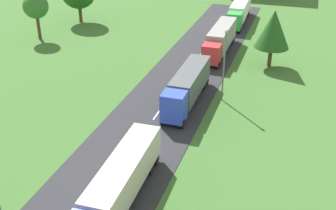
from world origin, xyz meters
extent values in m
cube|color=white|center=(0.00, 30.79, 0.07)|extent=(0.16, 2.40, 0.01)
cube|color=white|center=(0.00, 37.48, 0.07)|extent=(0.16, 2.40, 0.01)
cube|color=white|center=(0.00, 45.03, 0.07)|extent=(0.16, 2.40, 0.01)
cube|color=white|center=(0.00, 51.13, 0.07)|extent=(0.16, 2.40, 0.01)
cube|color=white|center=(0.00, 57.63, 0.07)|extent=(0.16, 2.40, 0.01)
cube|color=white|center=(0.00, 64.57, 0.07)|extent=(0.16, 2.40, 0.01)
cube|color=white|center=(0.00, 70.76, 0.07)|extent=(0.16, 2.40, 0.01)
cube|color=white|center=(0.00, 78.57, 0.07)|extent=(0.16, 2.40, 0.01)
cube|color=beige|center=(2.11, 31.45, 2.18)|extent=(2.83, 11.44, 2.64)
cube|color=black|center=(2.11, 31.45, 0.66)|extent=(1.22, 10.82, 0.24)
cylinder|color=black|center=(3.06, 34.89, 0.56)|extent=(0.38, 1.01, 1.00)
cylinder|color=black|center=(0.96, 34.83, 0.56)|extent=(0.38, 1.01, 1.00)
cylinder|color=black|center=(3.02, 36.25, 0.56)|extent=(0.38, 1.01, 1.00)
cylinder|color=black|center=(0.92, 36.19, 0.56)|extent=(0.38, 1.01, 1.00)
cube|color=blue|center=(2.38, 43.69, 2.11)|extent=(2.45, 2.24, 3.09)
cube|color=black|center=(2.39, 42.64, 2.66)|extent=(2.10, 0.11, 1.36)
cube|color=#4C5156|center=(2.34, 50.10, 2.29)|extent=(2.56, 9.91, 2.86)
cube|color=black|center=(2.34, 50.10, 0.66)|extent=(0.96, 9.40, 0.24)
cylinder|color=black|center=(3.43, 43.14, 0.56)|extent=(0.36, 1.00, 1.00)
cylinder|color=black|center=(1.33, 43.13, 0.56)|extent=(0.36, 1.00, 1.00)
cylinder|color=black|center=(3.37, 53.08, 0.56)|extent=(0.36, 1.00, 1.00)
cylinder|color=black|center=(1.27, 53.06, 0.56)|extent=(0.36, 1.00, 1.00)
cylinder|color=black|center=(3.36, 54.26, 0.56)|extent=(0.36, 1.00, 1.00)
cylinder|color=black|center=(1.26, 54.25, 0.56)|extent=(0.36, 1.00, 1.00)
cube|color=red|center=(2.47, 60.57, 1.88)|extent=(2.44, 2.30, 2.65)
cube|color=black|center=(2.47, 59.48, 2.36)|extent=(2.10, 0.10, 1.16)
cube|color=gray|center=(2.47, 67.34, 2.36)|extent=(2.50, 10.55, 2.99)
cube|color=black|center=(2.47, 67.34, 0.66)|extent=(0.90, 10.02, 0.24)
cylinder|color=black|center=(3.52, 59.99, 0.56)|extent=(0.35, 1.00, 1.00)
cylinder|color=black|center=(1.42, 59.99, 0.56)|extent=(0.35, 1.00, 1.00)
cylinder|color=black|center=(3.52, 70.50, 0.56)|extent=(0.35, 1.00, 1.00)
cylinder|color=black|center=(1.42, 70.50, 0.56)|extent=(0.35, 1.00, 1.00)
cylinder|color=black|center=(3.52, 71.77, 0.56)|extent=(0.35, 1.00, 1.00)
cylinder|color=black|center=(1.42, 71.77, 0.56)|extent=(0.35, 1.00, 1.00)
cube|color=green|center=(2.64, 76.95, 1.95)|extent=(2.52, 2.65, 2.78)
cube|color=black|center=(2.68, 75.72, 2.45)|extent=(2.10, 0.16, 1.22)
cube|color=white|center=(2.43, 84.16, 2.27)|extent=(2.83, 11.22, 2.82)
cube|color=black|center=(2.43, 84.16, 0.66)|extent=(1.21, 10.61, 0.24)
cylinder|color=black|center=(3.71, 76.34, 0.56)|extent=(0.38, 1.01, 1.00)
cylinder|color=black|center=(1.61, 76.28, 0.56)|extent=(0.38, 1.01, 1.00)
cylinder|color=black|center=(3.38, 87.53, 0.56)|extent=(0.38, 1.01, 1.00)
cylinder|color=black|center=(1.28, 87.47, 0.56)|extent=(0.38, 1.01, 1.00)
cylinder|color=black|center=(3.34, 88.87, 0.56)|extent=(0.38, 1.01, 1.00)
cylinder|color=black|center=(1.24, 88.81, 0.56)|extent=(0.38, 1.01, 1.00)
cylinder|color=slate|center=(6.03, 50.89, 4.15)|extent=(0.18, 0.18, 8.31)
sphere|color=silver|center=(6.03, 50.89, 8.43)|extent=(0.36, 0.36, 0.36)
cylinder|color=#513823|center=(10.15, 63.16, 1.40)|extent=(0.55, 0.55, 2.80)
cone|color=#23561E|center=(10.15, 63.16, 5.37)|extent=(4.67, 4.67, 5.14)
cylinder|color=#513823|center=(-26.84, 63.34, 1.97)|extent=(0.52, 0.52, 3.95)
sphere|color=#38702D|center=(-26.84, 63.34, 5.45)|extent=(4.01, 4.01, 4.01)
cylinder|color=#513823|center=(-25.20, 74.14, 1.64)|extent=(0.61, 0.61, 3.29)
camera|label=1|loc=(13.95, 6.65, 22.61)|focal=45.30mm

